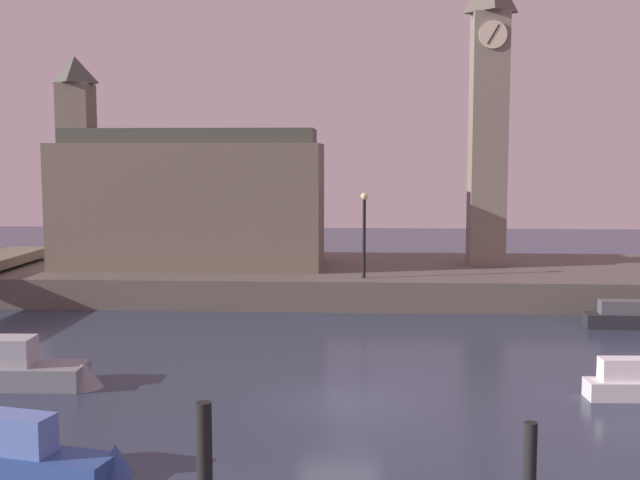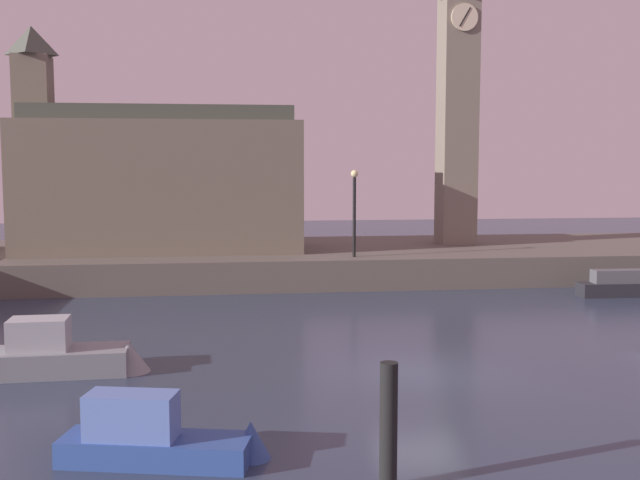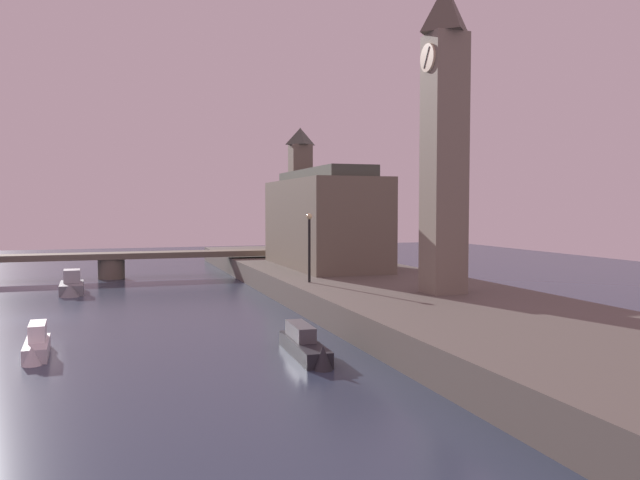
# 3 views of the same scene
# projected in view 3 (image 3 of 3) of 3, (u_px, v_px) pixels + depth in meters

# --- Properties ---
(ground_plane) EXTENTS (120.00, 120.00, 0.00)m
(ground_plane) POSITION_uv_depth(u_px,v_px,m) (38.00, 318.00, 34.57)
(ground_plane) COLOR #2D384C
(far_embankment) EXTENTS (70.00, 12.00, 1.50)m
(far_embankment) POSITION_uv_depth(u_px,v_px,m) (374.00, 290.00, 40.81)
(far_embankment) COLOR #5B544C
(far_embankment) RESTS_ON ground
(clock_tower) EXTENTS (2.12, 2.18, 16.37)m
(clock_tower) POSITION_uv_depth(u_px,v_px,m) (444.00, 135.00, 33.45)
(clock_tower) COLOR slate
(clock_tower) RESTS_ON far_embankment
(parliament_hall) EXTENTS (14.37, 5.82, 11.40)m
(parliament_hall) POSITION_uv_depth(u_px,v_px,m) (322.00, 219.00, 49.00)
(parliament_hall) COLOR #6B6051
(parliament_hall) RESTS_ON far_embankment
(bridge_span) EXTENTS (2.44, 32.26, 2.20)m
(bridge_span) POSITION_uv_depth(u_px,v_px,m) (110.00, 260.00, 53.58)
(bridge_span) COLOR #6B6051
(bridge_span) RESTS_ON ground
(streetlamp) EXTENTS (0.36, 0.36, 4.22)m
(streetlamp) POSITION_uv_depth(u_px,v_px,m) (309.00, 240.00, 38.47)
(streetlamp) COLOR black
(streetlamp) RESTS_ON far_embankment
(boat_ferry_white) EXTENTS (3.92, 1.08, 1.39)m
(boat_ferry_white) POSITION_uv_depth(u_px,v_px,m) (36.00, 346.00, 25.75)
(boat_ferry_white) COLOR silver
(boat_ferry_white) RESTS_ON ground
(boat_barge_dark) EXTENTS (5.30, 1.23, 1.48)m
(boat_barge_dark) POSITION_uv_depth(u_px,v_px,m) (307.00, 347.00, 25.55)
(boat_barge_dark) COLOR #232328
(boat_barge_dark) RESTS_ON ground
(boat_cruiser_grey) EXTENTS (4.73, 1.69, 1.73)m
(boat_cruiser_grey) POSITION_uv_depth(u_px,v_px,m) (71.00, 286.00, 44.33)
(boat_cruiser_grey) COLOR gray
(boat_cruiser_grey) RESTS_ON ground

